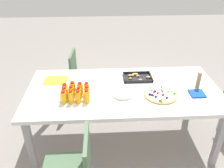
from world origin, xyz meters
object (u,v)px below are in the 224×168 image
fruit_pizza (160,94)px  juice_bottle_2 (78,97)px  juice_bottle_5 (71,93)px  juice_bottle_8 (65,90)px  juice_bottle_3 (87,96)px  chair_far_left (82,75)px  cardboard_tube (198,80)px  juice_bottle_7 (87,93)px  juice_bottle_9 (73,89)px  napkin_stack (197,94)px  juice_bottle_4 (65,93)px  plate_stack (123,95)px  paper_folder (56,80)px  juice_bottle_1 (71,97)px  juice_bottle_11 (87,89)px  party_table (123,94)px  juice_bottle_10 (80,89)px  snack_tray (137,77)px  juice_bottle_0 (64,97)px  juice_bottle_6 (79,93)px  chair_near_left (74,168)px

fruit_pizza → juice_bottle_2: bearing=-174.7°
juice_bottle_5 → juice_bottle_8: juice_bottle_5 is taller
juice_bottle_3 → chair_far_left: bearing=96.8°
cardboard_tube → fruit_pizza: bearing=-163.7°
juice_bottle_7 → juice_bottle_9: (-0.15, 0.08, 0.00)m
fruit_pizza → napkin_stack: (0.38, 0.00, -0.01)m
juice_bottle_2 → juice_bottle_9: juice_bottle_9 is taller
chair_far_left → juice_bottle_4: juice_bottle_4 is taller
plate_stack → paper_folder: bearing=154.4°
juice_bottle_1 → juice_bottle_9: juice_bottle_9 is taller
juice_bottle_11 → juice_bottle_2: bearing=-116.8°
juice_bottle_5 → cardboard_tube: bearing=5.5°
juice_bottle_2 → juice_bottle_8: size_ratio=1.04×
juice_bottle_1 → plate_stack: size_ratio=0.72×
juice_bottle_9 → cardboard_tube: cardboard_tube is taller
juice_bottle_9 → cardboard_tube: size_ratio=0.80×
party_table → juice_bottle_4: juice_bottle_4 is taller
juice_bottle_10 → paper_folder: size_ratio=0.53×
juice_bottle_10 → snack_tray: juice_bottle_10 is taller
juice_bottle_4 → fruit_pizza: 0.97m
juice_bottle_7 → napkin_stack: 1.13m
chair_far_left → juice_bottle_11: juice_bottle_11 is taller
juice_bottle_2 → plate_stack: bearing=12.3°
snack_tray → juice_bottle_1: bearing=-147.4°
chair_far_left → cardboard_tube: size_ratio=4.46×
juice_bottle_11 → fruit_pizza: 0.76m
juice_bottle_0 → juice_bottle_1: bearing=-7.4°
juice_bottle_8 → plate_stack: 0.59m
juice_bottle_5 → juice_bottle_11: bearing=27.0°
juice_bottle_4 → cardboard_tube: (1.40, 0.13, 0.03)m
juice_bottle_8 → juice_bottle_9: 0.08m
plate_stack → juice_bottle_9: bearing=174.2°
party_table → juice_bottle_2: juice_bottle_2 is taller
party_table → juice_bottle_1: size_ratio=14.50×
juice_bottle_3 → juice_bottle_5: (-0.16, 0.08, -0.00)m
juice_bottle_2 → juice_bottle_10: 0.15m
plate_stack → juice_bottle_3: bearing=-165.0°
party_table → napkin_stack: 0.76m
juice_bottle_6 → juice_bottle_3: bearing=-39.5°
juice_bottle_5 → napkin_stack: bearing=0.2°
juice_bottle_9 → snack_tray: 0.77m
juice_bottle_2 → juice_bottle_3: juice_bottle_3 is taller
juice_bottle_4 → plate_stack: (0.58, 0.02, -0.05)m
juice_bottle_3 → juice_bottle_11: size_ratio=1.06×
juice_bottle_1 → napkin_stack: size_ratio=0.95×
juice_bottle_2 → juice_bottle_4: bearing=151.9°
party_table → juice_bottle_8: bearing=-172.6°
party_table → chair_near_left: 0.96m
juice_bottle_2 → juice_bottle_5: size_ratio=0.97×
snack_tray → napkin_stack: 0.67m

